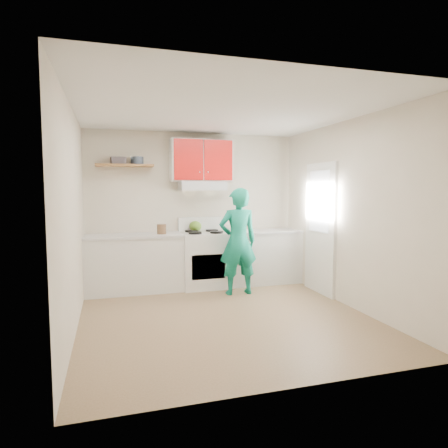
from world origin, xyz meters
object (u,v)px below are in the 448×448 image
object	(u,v)px
kettle	(195,226)
person	(238,241)
crock	(162,230)
tin	(137,161)
stove	(204,260)

from	to	relation	value
kettle	person	distance (m)	0.94
kettle	crock	distance (m)	0.63
person	crock	bearing A→B (deg)	-26.13
tin	kettle	size ratio (longest dim) A/B	0.96
person	stove	bearing A→B (deg)	-54.47
crock	tin	bearing A→B (deg)	147.66
stove	kettle	size ratio (longest dim) A/B	4.28
kettle	stove	bearing A→B (deg)	-42.25
crock	stove	bearing A→B (deg)	1.94
tin	person	size ratio (longest dim) A/B	0.12
person	kettle	bearing A→B (deg)	-55.65
stove	crock	bearing A→B (deg)	-178.06
stove	tin	distance (m)	1.96
stove	kettle	distance (m)	0.59
kettle	crock	xyz separation A→B (m)	(-0.60, -0.21, -0.02)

